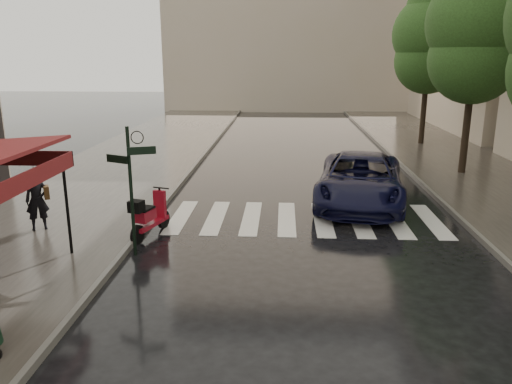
# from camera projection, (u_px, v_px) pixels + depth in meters

# --- Properties ---
(ground) EXTENTS (120.00, 120.00, 0.00)m
(ground) POSITION_uv_depth(u_px,v_px,m) (153.00, 320.00, 9.05)
(ground) COLOR black
(ground) RESTS_ON ground
(sidewalk_near) EXTENTS (6.00, 60.00, 0.12)m
(sidewalk_near) POSITION_uv_depth(u_px,v_px,m) (120.00, 169.00, 20.83)
(sidewalk_near) COLOR #38332D
(sidewalk_near) RESTS_ON ground
(sidewalk_far) EXTENTS (5.50, 60.00, 0.12)m
(sidewalk_far) POSITION_uv_depth(u_px,v_px,m) (480.00, 174.00, 20.04)
(sidewalk_far) COLOR #38332D
(sidewalk_far) RESTS_ON ground
(curb_near) EXTENTS (0.12, 60.00, 0.16)m
(curb_near) POSITION_uv_depth(u_px,v_px,m) (192.00, 170.00, 20.66)
(curb_near) COLOR #595651
(curb_near) RESTS_ON ground
(curb_far) EXTENTS (0.12, 60.00, 0.16)m
(curb_far) POSITION_uv_depth(u_px,v_px,m) (410.00, 173.00, 20.19)
(curb_far) COLOR #595651
(curb_far) RESTS_ON ground
(crosswalk) EXTENTS (7.85, 3.20, 0.01)m
(crosswalk) POSITION_uv_depth(u_px,v_px,m) (305.00, 219.00, 14.67)
(crosswalk) COLOR silver
(crosswalk) RESTS_ON ground
(signpost) EXTENTS (1.17, 0.29, 3.10)m
(signpost) POSITION_uv_depth(u_px,v_px,m) (131.00, 181.00, 11.52)
(signpost) COLOR black
(signpost) RESTS_ON ground
(tree_mid) EXTENTS (3.80, 3.80, 8.34)m
(tree_mid) POSITION_uv_depth(u_px,v_px,m) (477.00, 29.00, 18.63)
(tree_mid) COLOR black
(tree_mid) RESTS_ON sidewalk_far
(tree_far) EXTENTS (3.80, 3.80, 8.16)m
(tree_far) POSITION_uv_depth(u_px,v_px,m) (430.00, 39.00, 25.40)
(tree_far) COLOR black
(tree_far) RESTS_ON sidewalk_far
(pedestrian_with_umbrella) EXTENTS (1.31, 1.32, 2.43)m
(pedestrian_with_umbrella) POSITION_uv_depth(u_px,v_px,m) (34.00, 171.00, 13.03)
(pedestrian_with_umbrella) COLOR black
(pedestrian_with_umbrella) RESTS_ON sidewalk_near
(scooter) EXTENTS (0.80, 1.76, 1.19)m
(scooter) POSITION_uv_depth(u_px,v_px,m) (149.00, 217.00, 13.09)
(scooter) COLOR black
(scooter) RESTS_ON ground
(parked_car) EXTENTS (3.52, 6.06, 1.59)m
(parked_car) POSITION_uv_depth(u_px,v_px,m) (360.00, 180.00, 16.02)
(parked_car) COLOR black
(parked_car) RESTS_ON ground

